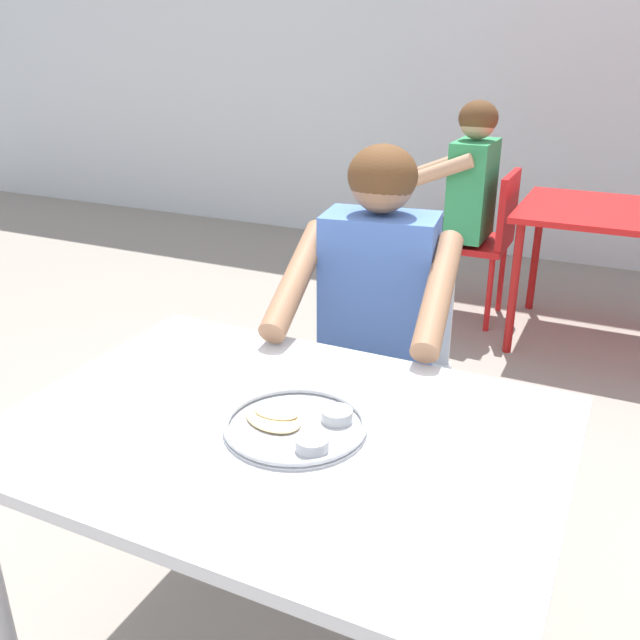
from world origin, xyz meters
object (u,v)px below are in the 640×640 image
Objects in this scene: thali_tray at (297,425)px; chair_foreground at (386,359)px; table_background_red at (607,226)px; diner_foreground at (371,318)px; patron_background at (455,193)px; table_foreground at (282,455)px; chair_red_left at (483,234)px.

chair_foreground is (-0.11, 0.88, -0.25)m from thali_tray.
thali_tray reaches higher than table_background_red.
diner_foreground reaches higher than patron_background.
table_background_red is (0.54, 1.89, -0.11)m from diner_foreground.
chair_foreground is at bearing -82.43° from patron_background.
table_foreground is 0.67m from diner_foreground.
patron_background is at bearing 97.57° from chair_foreground.
diner_foreground reaches higher than table_background_red.
chair_foreground is 1.78m from table_background_red.
chair_red_left reaches higher than table_foreground.
table_background_red is (0.45, 2.56, -0.13)m from thali_tray.
chair_red_left is at bearing 92.55° from diner_foreground.
thali_tray is (0.04, 0.00, 0.08)m from table_foreground.
table_background_red is 0.71× the size of patron_background.
diner_foreground is 1.91m from patron_background.
diner_foreground reaches higher than chair_red_left.
thali_tray is 0.25× the size of diner_foreground.
diner_foreground is at bearing 94.47° from table_foreground.
chair_foreground is at bearing 94.92° from table_foreground.
thali_tray is 0.36× the size of table_background_red.
chair_red_left is at bearing 175.10° from table_background_red.
patron_background reaches higher than chair_red_left.
table_foreground reaches higher than table_background_red.
table_foreground is at bearing -86.96° from chair_red_left.
diner_foreground is 1.97m from chair_red_left.
chair_red_left is (-0.09, 1.95, -0.24)m from diner_foreground.
table_foreground is 0.98× the size of patron_background.
table_background_red is 0.80m from patron_background.
chair_red_left is 0.28m from patron_background.
chair_red_left is (-0.63, 0.05, -0.13)m from table_background_red.
chair_red_left reaches higher than table_background_red.
thali_tray is at bearing 5.48° from table_foreground.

